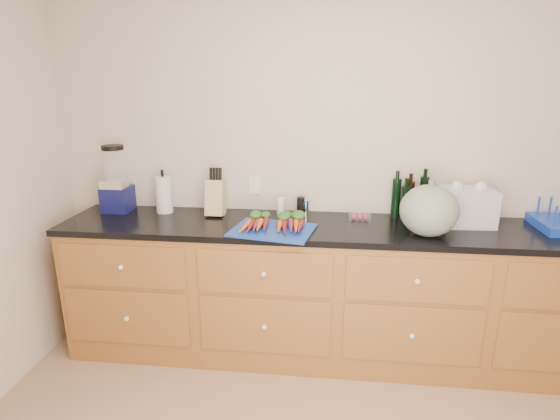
# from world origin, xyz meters

# --- Properties ---
(wall_back) EXTENTS (4.10, 0.05, 2.60)m
(wall_back) POSITION_xyz_m (0.00, 1.62, 1.30)
(wall_back) COLOR beige
(wall_back) RESTS_ON ground
(cabinets) EXTENTS (3.60, 0.64, 0.90)m
(cabinets) POSITION_xyz_m (0.00, 1.30, 0.45)
(cabinets) COLOR brown
(cabinets) RESTS_ON ground
(countertop) EXTENTS (3.64, 0.62, 0.04)m
(countertop) POSITION_xyz_m (0.00, 1.30, 0.92)
(countertop) COLOR black
(countertop) RESTS_ON cabinets
(cutting_board) EXTENTS (0.55, 0.45, 0.01)m
(cutting_board) POSITION_xyz_m (-0.41, 1.14, 0.95)
(cutting_board) COLOR #183C9D
(cutting_board) RESTS_ON countertop
(carrots) EXTENTS (0.41, 0.30, 0.06)m
(carrots) POSITION_xyz_m (-0.41, 1.19, 0.98)
(carrots) COLOR orange
(carrots) RESTS_ON cutting_board
(squash) EXTENTS (0.34, 0.34, 0.31)m
(squash) POSITION_xyz_m (0.52, 1.17, 1.09)
(squash) COLOR slate
(squash) RESTS_ON countertop
(blender_appliance) EXTENTS (0.19, 0.19, 0.47)m
(blender_appliance) POSITION_xyz_m (-1.57, 1.46, 1.14)
(blender_appliance) COLOR #10124B
(blender_appliance) RESTS_ON countertop
(paper_towel) EXTENTS (0.11, 0.11, 0.26)m
(paper_towel) POSITION_xyz_m (-1.23, 1.46, 1.07)
(paper_towel) COLOR silver
(paper_towel) RESTS_ON countertop
(knife_block) EXTENTS (0.12, 0.12, 0.24)m
(knife_block) POSITION_xyz_m (-0.85, 1.44, 1.06)
(knife_block) COLOR tan
(knife_block) RESTS_ON countertop
(grinder_salt) EXTENTS (0.05, 0.05, 0.12)m
(grinder_salt) POSITION_xyz_m (-0.40, 1.48, 1.00)
(grinder_salt) COLOR white
(grinder_salt) RESTS_ON countertop
(grinder_pepper) EXTENTS (0.05, 0.05, 0.13)m
(grinder_pepper) POSITION_xyz_m (-0.26, 1.48, 1.01)
(grinder_pepper) COLOR black
(grinder_pepper) RESTS_ON countertop
(canister_chrome) EXTENTS (0.05, 0.05, 0.11)m
(canister_chrome) POSITION_xyz_m (-0.23, 1.48, 1.00)
(canister_chrome) COLOR white
(canister_chrome) RESTS_ON countertop
(tomato_box) EXTENTS (0.14, 0.12, 0.07)m
(tomato_box) POSITION_xyz_m (0.14, 1.47, 0.97)
(tomato_box) COLOR white
(tomato_box) RESTS_ON countertop
(bottles) EXTENTS (0.24, 0.12, 0.29)m
(bottles) POSITION_xyz_m (0.46, 1.51, 1.07)
(bottles) COLOR black
(bottles) RESTS_ON countertop
(grocery_bag) EXTENTS (0.33, 0.27, 0.23)m
(grocery_bag) POSITION_xyz_m (0.81, 1.42, 1.06)
(grocery_bag) COLOR silver
(grocery_bag) RESTS_ON countertop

